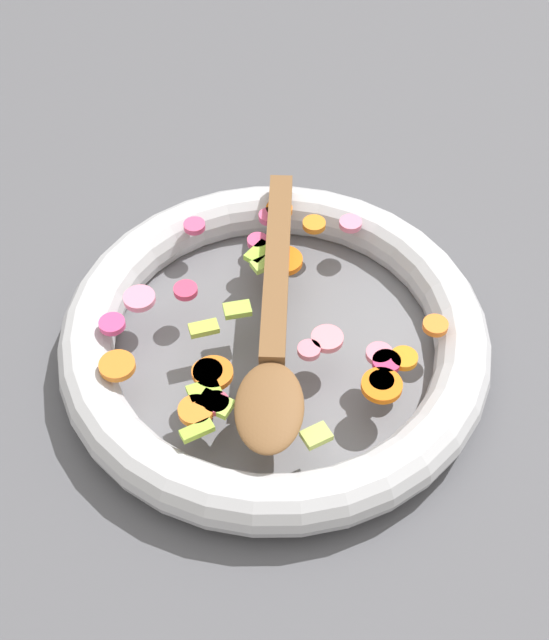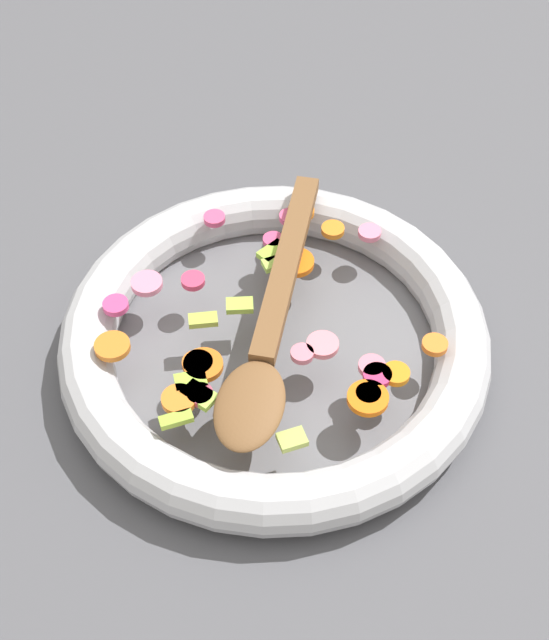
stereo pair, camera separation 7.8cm
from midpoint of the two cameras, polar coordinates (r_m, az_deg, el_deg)
ground_plane at (r=0.82m, az=2.72°, el=-2.42°), size 4.00×4.00×0.00m
skillet at (r=0.80m, az=2.78°, el=-1.45°), size 0.39×0.39×0.05m
chopped_vegetables at (r=0.77m, az=2.08°, el=-0.64°), size 0.28×0.30×0.01m
wooden_spoon at (r=0.76m, az=2.62°, el=-0.82°), size 0.17×0.30×0.01m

